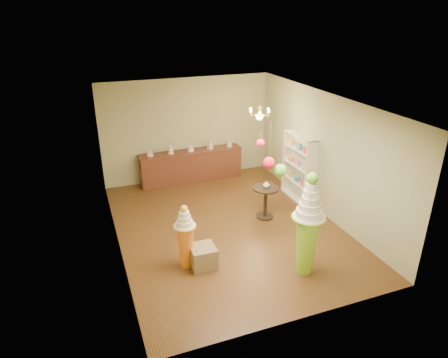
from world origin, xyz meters
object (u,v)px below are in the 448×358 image
object	(u,v)px
round_table	(266,198)
sideboard	(191,165)
pedestal_green	(307,233)
pedestal_orange	(185,241)

from	to	relation	value
round_table	sideboard	bearing A→B (deg)	110.20
pedestal_green	sideboard	bearing A→B (deg)	98.87
sideboard	round_table	world-z (taller)	sideboard
pedestal_green	round_table	bearing A→B (deg)	83.69
sideboard	round_table	bearing A→B (deg)	-69.80
sideboard	round_table	distance (m)	3.03
round_table	pedestal_orange	bearing A→B (deg)	-152.29
pedestal_green	sideboard	xyz separation A→B (m)	(-0.80, 5.10, -0.40)
pedestal_orange	round_table	world-z (taller)	pedestal_orange
pedestal_orange	round_table	size ratio (longest dim) A/B	1.67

